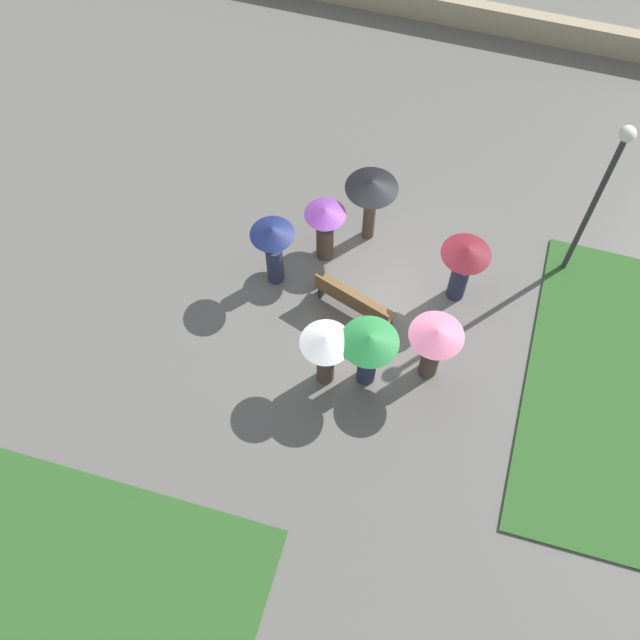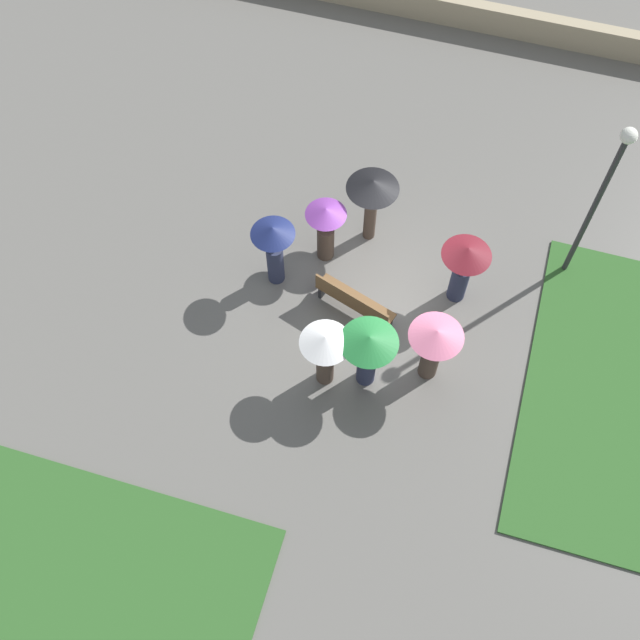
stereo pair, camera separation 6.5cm
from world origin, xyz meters
The scene contains 12 objects.
ground_plane centered at (0.00, 0.00, 0.00)m, with size 90.00×90.00×0.00m, color #66635E.
lawn_patch_far centered at (4.63, 8.75, 0.03)m, with size 8.72×5.90×0.06m.
parapet_wall centered at (0.00, -9.04, 0.39)m, with size 45.00×0.35×0.78m.
park_bench centered at (0.31, 0.74, 0.47)m, with size 1.89×0.98×0.90m.
lamp_post centered at (-4.02, -1.74, 2.95)m, with size 0.32×0.32×4.61m.
crowd_person_pink centered at (-1.58, 1.69, 1.24)m, with size 1.11×1.11×1.81m.
crowd_person_purple centered at (1.34, -0.58, 1.08)m, with size 0.91×0.91×1.73m.
crowd_person_black centered at (0.52, -1.39, 1.59)m, with size 1.17×1.17×2.00m.
crowd_person_green centered at (-0.35, 2.21, 1.31)m, with size 1.18×1.18×1.84m.
crowd_person_maroon centered at (-1.77, -0.35, 1.28)m, with size 1.06×1.06×1.86m.
crowd_person_navy centered at (2.23, 0.35, 1.26)m, with size 0.96×0.96×1.93m.
crowd_person_white centered at (0.47, 2.44, 1.26)m, with size 1.04×1.04×1.81m.
Camera 2 is at (-1.48, 9.42, 15.48)m, focal length 45.00 mm.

